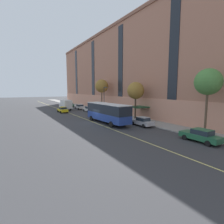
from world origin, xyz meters
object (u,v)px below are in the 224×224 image
Objects in this scene: parked_car_silver_1 at (142,122)px; box_truck at (66,104)px; street_tree_far_uptown at (102,86)px; city_bus at (107,112)px; parked_car_white_2 at (89,109)px; parked_car_white_6 at (80,107)px; parked_car_green_4 at (70,104)px; street_lamp at (105,97)px; parked_car_black_3 at (117,116)px; parked_car_white_5 at (101,112)px; street_tree_near_corner at (208,82)px; taxi_cab at (63,110)px; parked_car_green_7 at (201,135)px; street_tree_mid_block at (136,91)px.

parked_car_silver_1 is 0.61× the size of box_truck.
street_tree_far_uptown is (2.92, 20.53, 6.31)m from parked_car_silver_1.
city_bus is 2.43× the size of parked_car_white_2.
parked_car_green_4 is at bearing 90.59° from parked_car_white_6.
parked_car_green_4 is 0.67× the size of street_lamp.
parked_car_silver_1 is at bearing -89.94° from parked_car_white_6.
parked_car_black_3 is 32.25m from parked_car_green_4.
street_tree_near_corner is at bearing -83.19° from parked_car_white_5.
box_truck is (-4.55, 14.81, 0.96)m from parked_car_white_5.
street_tree_far_uptown is at bearing 81.91° from parked_car_silver_1.
box_truck is 1.60× the size of taxi_cab.
city_bus is 1.29× the size of street_tree_far_uptown.
city_bus is at bearing -114.11° from street_tree_far_uptown.
parked_car_green_4 is at bearing 66.80° from box_truck.
parked_car_white_5 is 4.26m from street_lamp.
street_lamp reaches higher than parked_car_silver_1.
parked_car_green_7 is (0.09, -33.08, 0.00)m from parked_car_white_2.
street_tree_near_corner is at bearing -84.46° from parked_car_white_2.
taxi_cab is (-2.95, 19.51, -1.34)m from city_bus.
parked_car_silver_1 is 0.93× the size of parked_car_white_2.
parked_car_white_6 is 4.61m from box_truck.
city_bus is at bearing -88.66° from box_truck.
parked_car_black_3 is 0.99× the size of taxi_cab.
parked_car_silver_1 is at bearing -98.09° from street_tree_far_uptown.
parked_car_white_2 is 0.62× the size of street_tree_mid_block.
taxi_cab is 22.01m from street_tree_mid_block.
parked_car_white_6 is 25.14m from street_tree_mid_block.
taxi_cab is (-6.75, 2.11, 0.00)m from parked_car_white_2.
parked_car_silver_1 and parked_car_green_7 have the same top height.
street_tree_far_uptown reaches higher than street_tree_near_corner.
parked_car_green_7 is at bearing -100.46° from street_tree_mid_block.
city_bus is 2.46× the size of parked_car_white_6.
parked_car_white_2 and parked_car_green_4 have the same top height.
parked_car_white_6 is 1.04× the size of taxi_cab.
parked_car_white_5 is at bearing 96.81° from street_tree_near_corner.
parked_car_white_5 is 1.02× the size of parked_car_green_7.
parked_car_green_4 is at bearing 90.04° from parked_car_black_3.
parked_car_green_7 is 31.84m from street_tree_far_uptown.
parked_car_green_4 is 16.98m from taxi_cab.
taxi_cab is 0.66× the size of street_lamp.
parked_car_silver_1 is 22.55m from parked_car_white_2.
parked_car_silver_1 and parked_car_white_2 have the same top height.
street_tree_mid_block is at bearing -72.93° from box_truck.
parked_car_white_6 is at bearing 90.06° from parked_car_silver_1.
parked_car_black_3 is at bearing 36.25° from city_bus.
street_tree_far_uptown reaches higher than parked_car_black_3.
parked_car_white_6 is 8.76m from taxi_cab.
parked_car_white_2 and parked_car_black_3 have the same top height.
parked_car_white_6 is 0.69× the size of street_lamp.
city_bus is 17.56m from street_tree_far_uptown.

